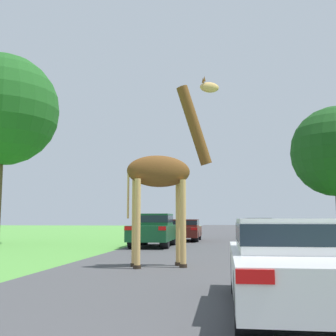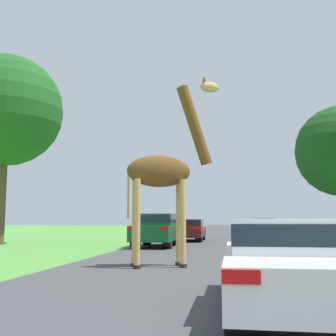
% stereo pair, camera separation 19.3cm
% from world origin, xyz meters
% --- Properties ---
extents(road, '(7.67, 120.00, 0.00)m').
position_xyz_m(road, '(0.00, 30.00, 0.00)').
color(road, '#424244').
rests_on(road, ground).
extents(giraffe_near_road, '(2.60, 1.29, 5.31)m').
position_xyz_m(giraffe_near_road, '(-0.94, 11.04, 2.58)').
color(giraffe_near_road, tan).
rests_on(giraffe_near_road, ground).
extents(car_lead_maroon, '(1.91, 4.47, 1.27)m').
position_xyz_m(car_lead_maroon, '(1.66, 5.91, 0.70)').
color(car_lead_maroon, silver).
rests_on(car_lead_maroon, ground).
extents(car_queue_right, '(1.75, 4.18, 1.50)m').
position_xyz_m(car_queue_right, '(-2.66, 19.06, 0.80)').
color(car_queue_right, '#144C28').
rests_on(car_queue_right, ground).
extents(car_queue_left, '(1.81, 4.59, 1.33)m').
position_xyz_m(car_queue_left, '(2.73, 28.33, 0.71)').
color(car_queue_left, gray).
rests_on(car_queue_left, ground).
extents(car_far_ahead, '(1.84, 4.70, 1.24)m').
position_xyz_m(car_far_ahead, '(2.83, 22.39, 0.69)').
color(car_far_ahead, silver).
rests_on(car_far_ahead, ground).
extents(car_verge_right, '(1.96, 4.09, 1.24)m').
position_xyz_m(car_verge_right, '(-1.84, 24.46, 0.67)').
color(car_verge_right, '#561914').
rests_on(car_verge_right, ground).
extents(tree_far_right, '(5.75, 5.75, 9.72)m').
position_xyz_m(tree_far_right, '(-10.65, 19.49, 6.83)').
color(tree_far_right, brown).
rests_on(tree_far_right, ground).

